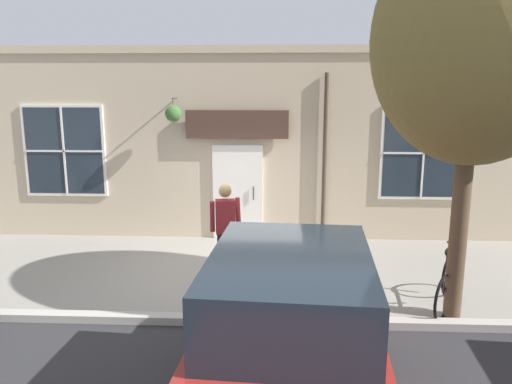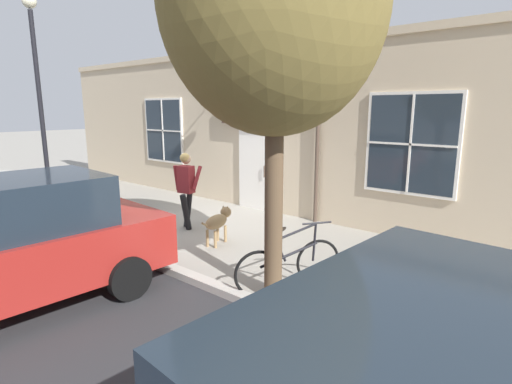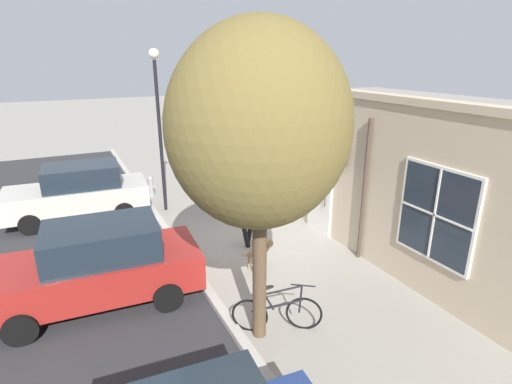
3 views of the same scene
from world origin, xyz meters
name	(u,v)px [view 2 (image 2 of 3)]	position (x,y,z in m)	size (l,w,h in m)	color
ground_plane	(196,227)	(0.00, 0.00, 0.00)	(90.00, 90.00, 0.00)	gray
storefront_facade	(261,129)	(-2.34, 0.00, 2.11)	(0.95, 18.00, 4.19)	#C6B293
pedestrian_walking	(186,184)	(0.18, -0.06, 1.02)	(0.58, 0.55, 1.70)	black
dog_on_leash	(218,221)	(0.46, 1.20, 0.46)	(1.04, 0.46, 0.70)	#997A51
street_tree_by_curb	(275,6)	(1.59, 3.42, 3.88)	(3.03, 2.73, 5.61)	brown
leaning_bicycle	(289,264)	(1.23, 3.47, 0.38)	(1.56, 0.85, 1.01)	black
parked_car_mid_block	(2,247)	(4.15, 0.98, 0.88)	(4.41, 2.16, 1.75)	maroon
street_lamp	(37,77)	(1.55, -3.78, 3.38)	(0.32, 0.32, 5.23)	black
fire_hydrant	(20,190)	(1.68, -5.42, 0.40)	(0.34, 0.20, 0.77)	#99999E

